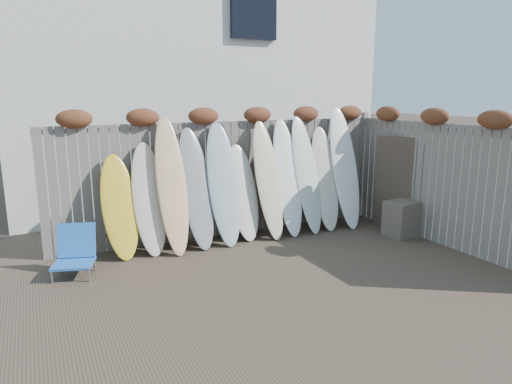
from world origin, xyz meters
name	(u,v)px	position (x,y,z in m)	size (l,w,h in m)	color
ground	(296,282)	(0.00, 0.00, 0.00)	(80.00, 80.00, 0.00)	#493A2D
back_fence	(229,168)	(0.06, 2.39, 1.18)	(6.05, 0.28, 2.24)	slate
right_fence	(448,177)	(2.99, 0.25, 1.14)	(0.28, 4.40, 2.24)	slate
house	(180,63)	(0.50, 6.50, 3.20)	(8.50, 5.50, 6.33)	silver
beach_chair	(75,252)	(-2.60, 1.61, 0.32)	(0.66, 0.68, 0.69)	blue
wooden_crate	(402,219)	(2.73, 0.93, 0.31)	(0.54, 0.45, 0.62)	#63574A
lattice_panel	(403,185)	(2.95, 1.19, 0.85)	(0.05, 1.14, 1.71)	#432F29
surfboard_0	(120,207)	(-1.89, 2.03, 0.79)	(0.53, 0.07, 1.63)	gold
surfboard_1	(149,199)	(-1.44, 2.04, 0.86)	(0.51, 0.07, 1.80)	beige
surfboard_2	(172,185)	(-1.09, 1.96, 1.06)	(0.47, 0.07, 2.21)	#FCC988
surfboard_3	(196,188)	(-0.68, 2.01, 0.97)	(0.52, 0.07, 2.01)	gray
surfboard_4	(224,184)	(-0.21, 1.98, 1.00)	(0.53, 0.07, 2.09)	#9BAFBC
surfboard_5	(243,193)	(0.17, 2.04, 0.81)	(0.53, 0.07, 1.68)	silver
surfboard_6	(268,180)	(0.61, 1.96, 1.01)	(0.47, 0.07, 2.10)	beige
surfboard_7	(287,177)	(1.01, 1.99, 1.02)	(0.48, 0.07, 2.11)	white
surfboard_8	(306,174)	(1.39, 1.98, 1.04)	(0.48, 0.07, 2.17)	silver
surfboard_9	(325,178)	(1.80, 1.97, 0.94)	(0.50, 0.07, 1.95)	silver
surfboard_10	(345,168)	(2.21, 1.94, 1.11)	(0.53, 0.07, 2.31)	white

